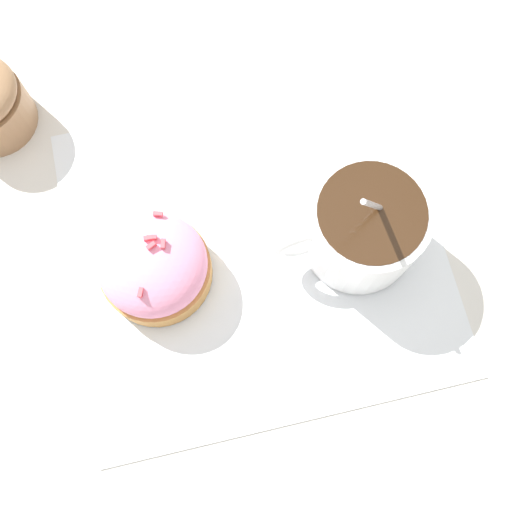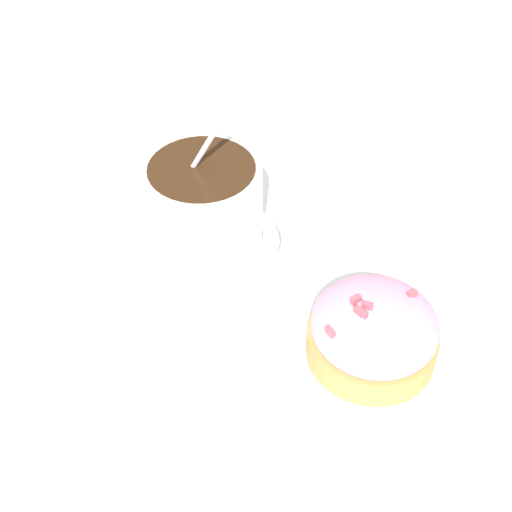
% 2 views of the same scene
% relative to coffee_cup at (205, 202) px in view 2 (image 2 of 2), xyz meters
% --- Properties ---
extents(ground_plane, '(3.00, 3.00, 0.00)m').
position_rel_coffee_cup_xyz_m(ground_plane, '(-0.08, 0.01, -0.04)').
color(ground_plane, silver).
extents(paper_napkin, '(0.31, 0.29, 0.00)m').
position_rel_coffee_cup_xyz_m(paper_napkin, '(-0.08, 0.01, -0.04)').
color(paper_napkin, white).
rests_on(paper_napkin, ground_plane).
extents(coffee_cup, '(0.12, 0.09, 0.12)m').
position_rel_coffee_cup_xyz_m(coffee_cup, '(0.00, 0.00, 0.00)').
color(coffee_cup, white).
rests_on(coffee_cup, paper_napkin).
extents(frosted_pastry, '(0.09, 0.09, 0.05)m').
position_rel_coffee_cup_xyz_m(frosted_pastry, '(-0.16, 0.02, -0.02)').
color(frosted_pastry, '#C18442').
rests_on(frosted_pastry, paper_napkin).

